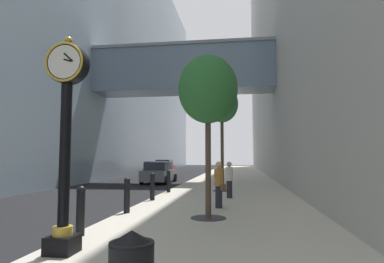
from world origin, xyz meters
TOP-DOWN VIEW (x-y plane):
  - ground_plane at (0.00, 27.00)m, footprint 110.00×110.00m
  - sidewalk_right at (3.41, 30.00)m, footprint 6.81×80.00m
  - building_block_left at (-11.98, 29.96)m, footprint 23.69×80.00m
  - street_clock at (0.62, 5.13)m, footprint 0.84×0.55m
  - bollard_second at (0.27, 6.57)m, footprint 0.22×0.22m
  - bollard_third at (0.27, 9.88)m, footprint 0.22×0.22m
  - bollard_fourth at (0.27, 13.19)m, footprint 0.22×0.22m
  - bollard_fifth at (0.27, 16.50)m, footprint 0.22×0.22m
  - street_tree_near at (3.11, 9.28)m, footprint 1.90×1.90m
  - street_tree_mid_near at (3.11, 17.55)m, footprint 1.84×1.84m
  - pedestrian_walking at (3.30, 11.39)m, footprint 0.52×0.49m
  - pedestrian_by_clock at (3.59, 14.48)m, footprint 0.34×0.34m
  - car_red_near at (-4.24, 35.18)m, footprint 2.03×4.47m
  - car_grey_mid at (-2.20, 24.26)m, footprint 2.14×4.51m
  - car_silver_far at (-3.67, 29.32)m, footprint 2.02×4.02m

SIDE VIEW (x-z plane):
  - ground_plane at x=0.00m, z-range 0.00..0.00m
  - sidewalk_right at x=3.41m, z-range 0.00..0.14m
  - bollard_second at x=0.27m, z-range 0.17..1.36m
  - bollard_third at x=0.27m, z-range 0.17..1.36m
  - bollard_fourth at x=0.27m, z-range 0.17..1.36m
  - bollard_fifth at x=0.27m, z-range 0.17..1.36m
  - car_silver_far at x=-3.67m, z-range -0.02..1.60m
  - car_grey_mid at x=-2.20m, z-range -0.02..1.62m
  - car_red_near at x=-4.24m, z-range -0.03..1.69m
  - pedestrian_by_clock at x=3.59m, z-range 0.19..1.86m
  - pedestrian_walking at x=3.30m, z-range 0.19..1.91m
  - street_clock at x=0.62m, z-range 0.35..4.72m
  - street_tree_near at x=3.11m, z-range 1.57..6.71m
  - street_tree_mid_near at x=3.11m, z-range 1.99..7.95m
  - building_block_left at x=-11.98m, z-range -0.05..29.83m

